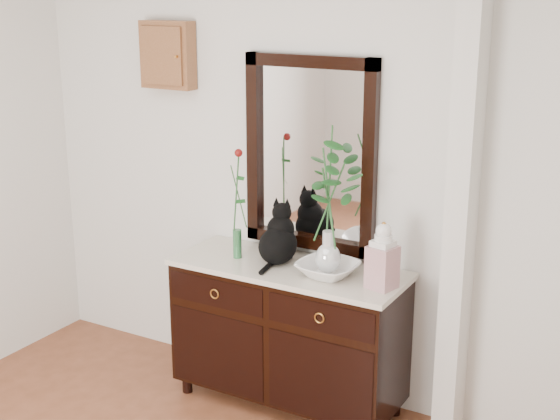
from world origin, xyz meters
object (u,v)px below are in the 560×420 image
Objects in this scene: sideboard at (289,328)px; cat at (278,234)px; lotus_bowl at (328,269)px; ginger_jar at (383,255)px.

sideboard is 3.91× the size of cat.
lotus_bowl is 0.90× the size of ginger_jar.
ginger_jar is at bearing -1.47° from lotus_bowl.
cat is at bearing 171.02° from lotus_bowl.
ginger_jar is at bearing -4.11° from sideboard.
lotus_bowl is (0.26, -0.03, 0.42)m from sideboard.
sideboard is 0.49m from lotus_bowl.
lotus_bowl is 0.34m from ginger_jar.
lotus_bowl is at bearing 178.53° from ginger_jar.
cat is 0.95× the size of ginger_jar.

